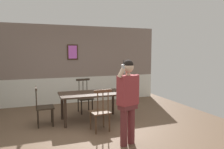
% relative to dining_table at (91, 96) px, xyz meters
% --- Properties ---
extents(ground_plane, '(7.44, 7.44, 0.00)m').
position_rel_dining_table_xyz_m(ground_plane, '(-0.29, -0.77, -0.65)').
color(ground_plane, brown).
extents(room_back_partition, '(6.76, 0.17, 2.74)m').
position_rel_dining_table_xyz_m(room_back_partition, '(-0.29, 2.23, 0.67)').
color(room_back_partition, gray).
rests_on(room_back_partition, ground_plane).
extents(dining_table, '(1.68, 0.92, 0.74)m').
position_rel_dining_table_xyz_m(dining_table, '(0.00, 0.00, 0.00)').
color(dining_table, '#38281E').
rests_on(dining_table, ground_plane).
extents(chair_near_window, '(0.45, 0.45, 0.99)m').
position_rel_dining_table_xyz_m(chair_near_window, '(-0.01, -0.83, -0.19)').
color(chair_near_window, '#513823').
rests_on(chair_near_window, ground_plane).
extents(chair_by_doorway, '(0.45, 0.45, 1.00)m').
position_rel_dining_table_xyz_m(chair_by_doorway, '(0.01, 0.83, -0.19)').
color(chair_by_doorway, '#2D2319').
rests_on(chair_by_doorway, ground_plane).
extents(chair_at_table_head, '(0.43, 0.43, 0.97)m').
position_rel_dining_table_xyz_m(chair_at_table_head, '(-1.22, 0.02, -0.18)').
color(chair_at_table_head, '#2D2319').
rests_on(chair_at_table_head, ground_plane).
extents(person_figure, '(0.52, 0.33, 1.67)m').
position_rel_dining_table_xyz_m(person_figure, '(0.28, -1.70, 0.30)').
color(person_figure, brown).
rests_on(person_figure, ground_plane).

